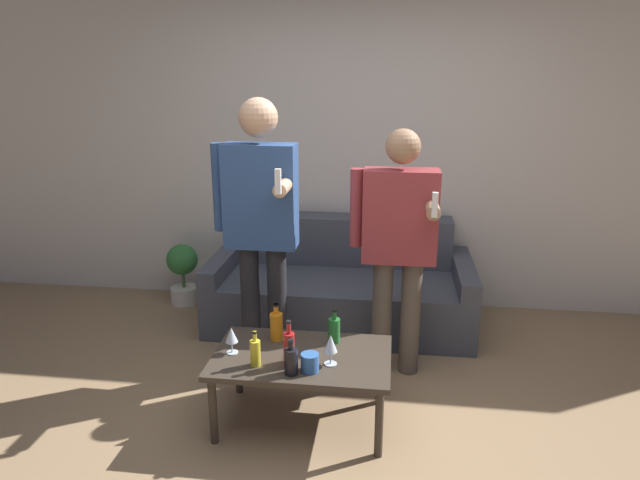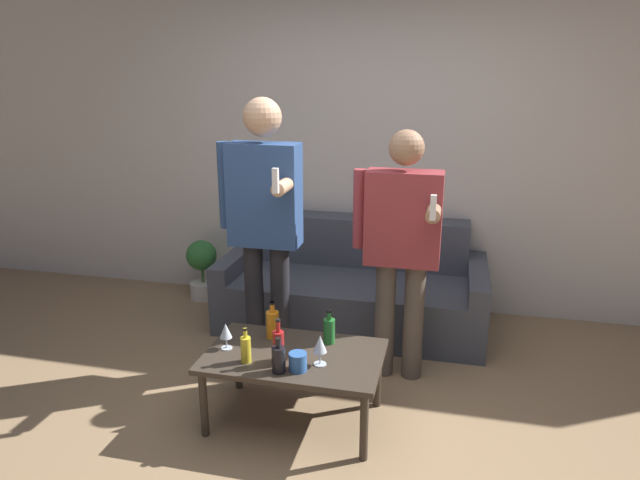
# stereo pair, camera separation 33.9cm
# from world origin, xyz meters

# --- Properties ---
(ground_plane) EXTENTS (16.00, 16.00, 0.00)m
(ground_plane) POSITION_xyz_m (0.00, 0.00, 0.00)
(ground_plane) COLOR #997A56
(wall_back) EXTENTS (8.00, 0.06, 2.70)m
(wall_back) POSITION_xyz_m (0.00, 2.08, 1.35)
(wall_back) COLOR silver
(wall_back) RESTS_ON ground_plane
(couch) EXTENTS (2.00, 0.92, 0.79)m
(couch) POSITION_xyz_m (-0.11, 1.63, 0.28)
(couch) COLOR #474C56
(couch) RESTS_ON ground_plane
(coffee_table) EXTENTS (0.98, 0.61, 0.42)m
(coffee_table) POSITION_xyz_m (-0.20, 0.23, 0.37)
(coffee_table) COLOR #3D3328
(coffee_table) RESTS_ON ground_plane
(bottle_orange) EXTENTS (0.07, 0.07, 0.22)m
(bottle_orange) POSITION_xyz_m (-0.37, 0.39, 0.51)
(bottle_orange) COLOR orange
(bottle_orange) RESTS_ON coffee_table
(bottle_green) EXTENTS (0.07, 0.07, 0.20)m
(bottle_green) POSITION_xyz_m (-0.04, 0.40, 0.50)
(bottle_green) COLOR #23752D
(bottle_green) RESTS_ON coffee_table
(bottle_dark) EXTENTS (0.06, 0.06, 0.26)m
(bottle_dark) POSITION_xyz_m (-0.24, 0.10, 0.52)
(bottle_dark) COLOR #B21E1E
(bottle_dark) RESTS_ON coffee_table
(bottle_yellow) EXTENTS (0.06, 0.06, 0.20)m
(bottle_yellow) POSITION_xyz_m (-0.42, 0.08, 0.50)
(bottle_yellow) COLOR yellow
(bottle_yellow) RESTS_ON coffee_table
(bottle_red) EXTENTS (0.07, 0.07, 0.19)m
(bottle_red) POSITION_xyz_m (-0.22, 0.02, 0.49)
(bottle_red) COLOR black
(bottle_red) RESTS_ON coffee_table
(wine_glass_near) EXTENTS (0.07, 0.07, 0.15)m
(wine_glass_near) POSITION_xyz_m (-0.58, 0.20, 0.52)
(wine_glass_near) COLOR silver
(wine_glass_near) RESTS_ON coffee_table
(wine_glass_far) EXTENTS (0.07, 0.07, 0.17)m
(wine_glass_far) POSITION_xyz_m (-0.03, 0.14, 0.53)
(wine_glass_far) COLOR silver
(wine_glass_far) RESTS_ON coffee_table
(cup_on_table) EXTENTS (0.10, 0.10, 0.10)m
(cup_on_table) POSITION_xyz_m (-0.13, 0.06, 0.47)
(cup_on_table) COLOR #3366B2
(cup_on_table) RESTS_ON coffee_table
(person_standing_left) EXTENTS (0.52, 0.45, 1.77)m
(person_standing_left) POSITION_xyz_m (-0.54, 0.79, 1.05)
(person_standing_left) COLOR #232328
(person_standing_left) RESTS_ON ground_plane
(person_standing_right) EXTENTS (0.54, 0.42, 1.59)m
(person_standing_right) POSITION_xyz_m (0.31, 0.87, 0.92)
(person_standing_right) COLOR brown
(person_standing_right) RESTS_ON ground_plane
(potted_plant) EXTENTS (0.26, 0.26, 0.52)m
(potted_plant) POSITION_xyz_m (-1.47, 1.80, 0.30)
(potted_plant) COLOR silver
(potted_plant) RESTS_ON ground_plane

